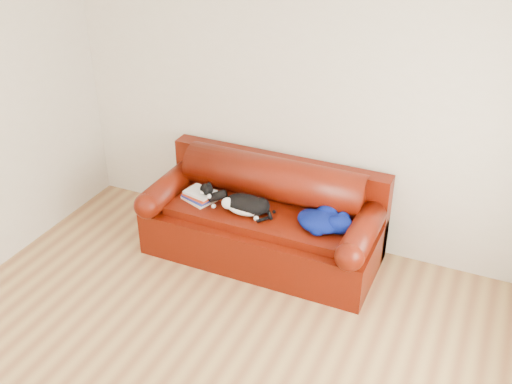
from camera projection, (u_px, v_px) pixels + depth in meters
ground at (198, 369)px, 4.35m from camera, size 4.50×4.50×0.00m
room_shell at (204, 168)px, 3.50m from camera, size 4.52×4.02×2.61m
sofa_base at (262, 233)px, 5.47m from camera, size 2.10×0.90×0.50m
sofa_back at (273, 192)px, 5.51m from camera, size 2.10×1.01×0.88m
book_stack at (200, 196)px, 5.45m from camera, size 0.33×0.30×0.10m
cat at (245, 205)px, 5.23m from camera, size 0.60×0.29×0.21m
blanket at (324, 220)px, 5.06m from camera, size 0.56×0.45×0.15m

